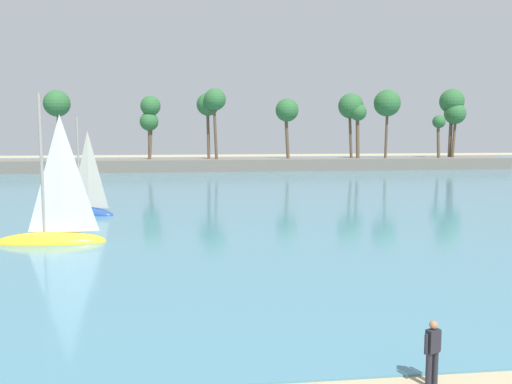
{
  "coord_description": "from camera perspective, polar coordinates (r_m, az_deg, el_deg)",
  "views": [
    {
      "loc": [
        -2.02,
        -4.07,
        6.36
      ],
      "look_at": [
        -0.11,
        11.2,
        4.57
      ],
      "focal_mm": 38.72,
      "sensor_mm": 36.0,
      "label": 1
    }
  ],
  "objects": [
    {
      "name": "sailboat_near_shore",
      "position": [
        42.67,
        -17.33,
        -1.24
      ],
      "size": [
        5.37,
        3.92,
        7.64
      ],
      "color": "#234793",
      "rests_on": "sea"
    },
    {
      "name": "person_at_waterline",
      "position": [
        14.81,
        17.77,
        -15.35
      ],
      "size": [
        0.52,
        0.31,
        1.67
      ],
      "color": "#23232D",
      "rests_on": "ground"
    },
    {
      "name": "palm_headland",
      "position": [
        82.55,
        -2.93,
        4.76
      ],
      "size": [
        95.17,
        6.24,
        12.48
      ],
      "color": "slate",
      "rests_on": "ground"
    },
    {
      "name": "sailboat_mid_bay",
      "position": [
        32.49,
        -20.26,
        -3.55
      ],
      "size": [
        6.09,
        1.93,
        8.78
      ],
      "color": "yellow",
      "rests_on": "sea"
    },
    {
      "name": "sea",
      "position": [
        67.91,
        -5.38,
        1.24
      ],
      "size": [
        220.0,
        109.27,
        0.06
      ],
      "primitive_type": "cube",
      "color": "teal",
      "rests_on": "ground"
    }
  ]
}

